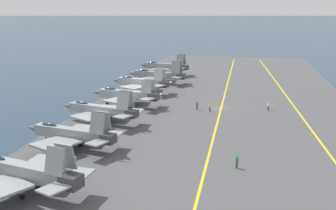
{
  "coord_description": "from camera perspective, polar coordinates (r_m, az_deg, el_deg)",
  "views": [
    {
      "loc": [
        -86.01,
        -4.56,
        20.93
      ],
      "look_at": [
        -10.25,
        9.43,
        2.9
      ],
      "focal_mm": 45.0,
      "sensor_mm": 36.0,
      "label": 1
    }
  ],
  "objects": [
    {
      "name": "ground_plane",
      "position": [
        88.64,
        7.22,
        -0.59
      ],
      "size": [
        2000.0,
        2000.0,
        0.0
      ],
      "primitive_type": "plane",
      "color": "#23384C"
    },
    {
      "name": "carrier_deck",
      "position": [
        88.59,
        7.22,
        -0.47
      ],
      "size": [
        186.75,
        55.71,
        0.4
      ],
      "primitive_type": "cube",
      "color": "#4C4C4F",
      "rests_on": "ground"
    },
    {
      "name": "deck_stripe_foul_line",
      "position": [
        89.07,
        17.11,
        -0.75
      ],
      "size": [
        167.78,
        10.69,
        0.01
      ],
      "primitive_type": "cube",
      "rotation": [
        0.0,
        0.0,
        0.06
      ],
      "color": "yellow",
      "rests_on": "carrier_deck"
    },
    {
      "name": "deck_stripe_centerline",
      "position": [
        88.54,
        7.23,
        -0.34
      ],
      "size": [
        168.08,
        0.36,
        0.01
      ],
      "primitive_type": "cube",
      "color": "yellow",
      "rests_on": "carrier_deck"
    },
    {
      "name": "parked_jet_nearest",
      "position": [
        50.06,
        -19.08,
        -8.46
      ],
      "size": [
        14.02,
        16.3,
        6.51
      ],
      "color": "gray",
      "rests_on": "carrier_deck"
    },
    {
      "name": "parked_jet_second",
      "position": [
        63.91,
        -12.99,
        -3.77
      ],
      "size": [
        13.3,
        15.66,
        6.06
      ],
      "color": "gray",
      "rests_on": "carrier_deck"
    },
    {
      "name": "parked_jet_third",
      "position": [
        76.36,
        -9.14,
        -0.63
      ],
      "size": [
        11.96,
        16.1,
        6.49
      ],
      "color": "#93999E",
      "rests_on": "carrier_deck"
    },
    {
      "name": "parked_jet_fourth",
      "position": [
        88.61,
        -5.72,
        1.4
      ],
      "size": [
        12.16,
        15.28,
        6.11
      ],
      "color": "#9EA3A8",
      "rests_on": "carrier_deck"
    },
    {
      "name": "parked_jet_fifth",
      "position": [
        102.22,
        -3.71,
        3.09
      ],
      "size": [
        12.74,
        15.3,
        6.36
      ],
      "color": "#A8AAAF",
      "rests_on": "carrier_deck"
    },
    {
      "name": "parked_jet_sixth",
      "position": [
        115.39,
        -1.46,
        4.12
      ],
      "size": [
        13.71,
        17.1,
        6.5
      ],
      "color": "gray",
      "rests_on": "carrier_deck"
    },
    {
      "name": "parked_jet_seventh",
      "position": [
        129.63,
        -0.48,
        5.27
      ],
      "size": [
        13.86,
        16.19,
        6.76
      ],
      "color": "gray",
      "rests_on": "carrier_deck"
    },
    {
      "name": "crew_yellow_vest",
      "position": [
        84.86,
        5.71,
        -0.23
      ],
      "size": [
        0.46,
        0.45,
        1.75
      ],
      "color": "#232328",
      "rests_on": "carrier_deck"
    },
    {
      "name": "crew_purple_vest",
      "position": [
        85.95,
        3.95,
        -0.0
      ],
      "size": [
        0.29,
        0.4,
        1.79
      ],
      "color": "#232328",
      "rests_on": "carrier_deck"
    },
    {
      "name": "crew_white_vest",
      "position": [
        88.0,
        13.44,
        -0.07
      ],
      "size": [
        0.46,
        0.44,
        1.68
      ],
      "color": "#232328",
      "rests_on": "carrier_deck"
    },
    {
      "name": "crew_green_vest",
      "position": [
        55.92,
        9.31,
        -7.5
      ],
      "size": [
        0.45,
        0.46,
        1.75
      ],
      "color": "#383328",
      "rests_on": "carrier_deck"
    }
  ]
}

